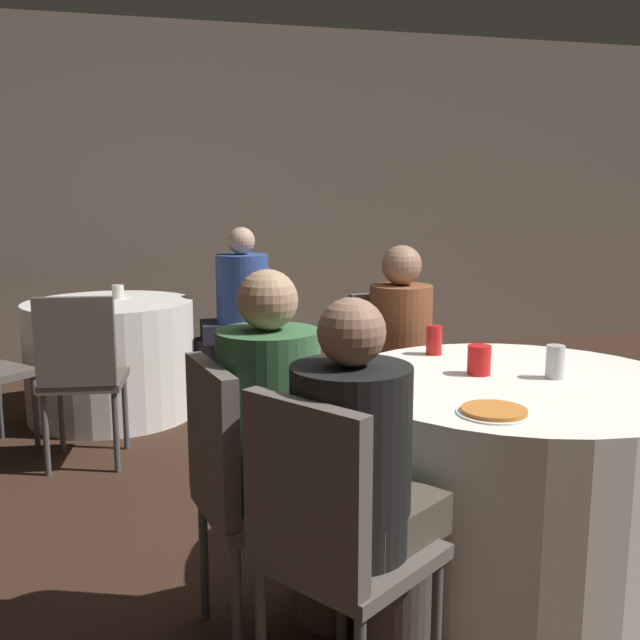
{
  "coord_description": "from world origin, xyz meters",
  "views": [
    {
      "loc": [
        -1.15,
        -2.18,
        1.39
      ],
      "look_at": [
        -0.38,
        0.89,
        0.83
      ],
      "focal_mm": 40.0,
      "sensor_mm": 36.0,
      "label": 1
    }
  ],
  "objects_px": {
    "chair_near_west": "(241,477)",
    "chair_far_south": "(80,365)",
    "person_black_shirt": "(368,500)",
    "person_green_jacket": "(291,456)",
    "table_far": "(111,358)",
    "soda_can_silver": "(555,362)",
    "chair_far_east": "(257,325)",
    "person_blue_shirt": "(233,317)",
    "table_near": "(514,476)",
    "soda_can_red": "(434,340)",
    "chair_near_southwest": "(327,530)",
    "person_floral_shirt": "(407,368)",
    "pizza_plate_near": "(494,411)",
    "chair_near_north": "(392,366)"
  },
  "relations": [
    {
      "from": "person_black_shirt",
      "to": "person_green_jacket",
      "type": "xyz_separation_m",
      "value": [
        -0.14,
        0.33,
        0.02
      ]
    },
    {
      "from": "soda_can_silver",
      "to": "soda_can_red",
      "type": "bearing_deg",
      "value": 119.52
    },
    {
      "from": "table_near",
      "to": "chair_near_west",
      "type": "xyz_separation_m",
      "value": [
        -1.04,
        -0.2,
        0.18
      ]
    },
    {
      "from": "soda_can_red",
      "to": "person_black_shirt",
      "type": "bearing_deg",
      "value": -121.92
    },
    {
      "from": "person_black_shirt",
      "to": "person_green_jacket",
      "type": "height_order",
      "value": "person_green_jacket"
    },
    {
      "from": "person_blue_shirt",
      "to": "soda_can_red",
      "type": "bearing_deg",
      "value": -161.67
    },
    {
      "from": "table_far",
      "to": "chair_near_southwest",
      "type": "bearing_deg",
      "value": -77.82
    },
    {
      "from": "table_near",
      "to": "chair_near_southwest",
      "type": "relative_size",
      "value": 1.42
    },
    {
      "from": "soda_can_silver",
      "to": "chair_near_southwest",
      "type": "bearing_deg",
      "value": -149.89
    },
    {
      "from": "chair_far_east",
      "to": "person_green_jacket",
      "type": "relative_size",
      "value": 0.77
    },
    {
      "from": "table_far",
      "to": "person_floral_shirt",
      "type": "height_order",
      "value": "person_floral_shirt"
    },
    {
      "from": "table_far",
      "to": "person_green_jacket",
      "type": "relative_size",
      "value": 0.89
    },
    {
      "from": "person_green_jacket",
      "to": "chair_near_west",
      "type": "bearing_deg",
      "value": -90.0
    },
    {
      "from": "person_black_shirt",
      "to": "soda_can_silver",
      "type": "bearing_deg",
      "value": 84.98
    },
    {
      "from": "table_near",
      "to": "pizza_plate_near",
      "type": "xyz_separation_m",
      "value": [
        -0.28,
        -0.35,
        0.38
      ]
    },
    {
      "from": "person_floral_shirt",
      "to": "table_far",
      "type": "bearing_deg",
      "value": -52.01
    },
    {
      "from": "chair_near_north",
      "to": "person_floral_shirt",
      "type": "bearing_deg",
      "value": 90.0
    },
    {
      "from": "chair_far_east",
      "to": "person_black_shirt",
      "type": "relative_size",
      "value": 0.8
    },
    {
      "from": "chair_near_west",
      "to": "chair_far_south",
      "type": "height_order",
      "value": "same"
    },
    {
      "from": "table_far",
      "to": "soda_can_silver",
      "type": "bearing_deg",
      "value": -55.4
    },
    {
      "from": "chair_near_west",
      "to": "soda_can_red",
      "type": "bearing_deg",
      "value": 115.3
    },
    {
      "from": "chair_near_north",
      "to": "chair_far_south",
      "type": "bearing_deg",
      "value": -20.26
    },
    {
      "from": "table_near",
      "to": "person_floral_shirt",
      "type": "distance_m",
      "value": 0.91
    },
    {
      "from": "chair_far_south",
      "to": "person_green_jacket",
      "type": "bearing_deg",
      "value": -58.34
    },
    {
      "from": "person_black_shirt",
      "to": "pizza_plate_near",
      "type": "distance_m",
      "value": 0.5
    },
    {
      "from": "soda_can_red",
      "to": "person_blue_shirt",
      "type": "bearing_deg",
      "value": 107.55
    },
    {
      "from": "table_far",
      "to": "person_floral_shirt",
      "type": "distance_m",
      "value": 2.08
    },
    {
      "from": "chair_far_east",
      "to": "chair_near_southwest",
      "type": "bearing_deg",
      "value": 175.08
    },
    {
      "from": "chair_far_south",
      "to": "soda_can_red",
      "type": "relative_size",
      "value": 7.41
    },
    {
      "from": "table_far",
      "to": "person_green_jacket",
      "type": "bearing_deg",
      "value": -75.89
    },
    {
      "from": "chair_near_west",
      "to": "pizza_plate_near",
      "type": "distance_m",
      "value": 0.79
    },
    {
      "from": "table_far",
      "to": "person_blue_shirt",
      "type": "relative_size",
      "value": 0.88
    },
    {
      "from": "chair_far_east",
      "to": "soda_can_red",
      "type": "height_order",
      "value": "chair_far_east"
    },
    {
      "from": "pizza_plate_near",
      "to": "chair_near_southwest",
      "type": "bearing_deg",
      "value": -157.51
    },
    {
      "from": "chair_far_south",
      "to": "chair_far_east",
      "type": "height_order",
      "value": "same"
    },
    {
      "from": "chair_near_southwest",
      "to": "pizza_plate_near",
      "type": "distance_m",
      "value": 0.67
    },
    {
      "from": "chair_far_east",
      "to": "person_blue_shirt",
      "type": "relative_size",
      "value": 0.76
    },
    {
      "from": "person_floral_shirt",
      "to": "soda_can_red",
      "type": "height_order",
      "value": "person_floral_shirt"
    },
    {
      "from": "soda_can_silver",
      "to": "soda_can_red",
      "type": "relative_size",
      "value": 1.0
    },
    {
      "from": "table_far",
      "to": "chair_near_north",
      "type": "height_order",
      "value": "chair_near_north"
    },
    {
      "from": "chair_far_south",
      "to": "soda_can_red",
      "type": "xyz_separation_m",
      "value": [
        1.49,
        -0.98,
        0.25
      ]
    },
    {
      "from": "table_near",
      "to": "table_far",
      "type": "distance_m",
      "value": 2.82
    },
    {
      "from": "person_floral_shirt",
      "to": "person_blue_shirt",
      "type": "distance_m",
      "value": 1.62
    },
    {
      "from": "person_black_shirt",
      "to": "soda_can_red",
      "type": "bearing_deg",
      "value": 113.68
    },
    {
      "from": "chair_near_southwest",
      "to": "chair_far_east",
      "type": "relative_size",
      "value": 1.0
    },
    {
      "from": "person_black_shirt",
      "to": "person_blue_shirt",
      "type": "relative_size",
      "value": 0.96
    },
    {
      "from": "chair_near_west",
      "to": "chair_far_south",
      "type": "bearing_deg",
      "value": -171.15
    },
    {
      "from": "table_near",
      "to": "chair_far_south",
      "type": "xyz_separation_m",
      "value": [
        -1.62,
        1.45,
        0.18
      ]
    },
    {
      "from": "table_far",
      "to": "chair_far_south",
      "type": "xyz_separation_m",
      "value": [
        -0.11,
        -0.93,
        0.18
      ]
    },
    {
      "from": "chair_near_west",
      "to": "chair_near_north",
      "type": "xyz_separation_m",
      "value": [
        0.93,
        1.25,
        0.0
      ]
    }
  ]
}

